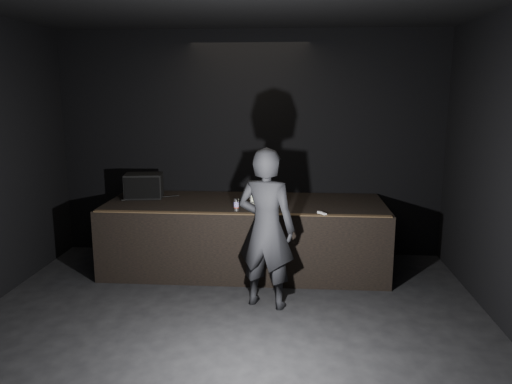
{
  "coord_description": "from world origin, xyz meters",
  "views": [
    {
      "loc": [
        0.68,
        -4.28,
        2.58
      ],
      "look_at": [
        0.19,
        2.3,
        1.24
      ],
      "focal_mm": 35.0,
      "sensor_mm": 36.0,
      "label": 1
    }
  ],
  "objects_px": {
    "laptop": "(262,201)",
    "beer_can": "(236,205)",
    "person": "(266,228)",
    "stage_riser": "(245,235)",
    "stage_monitor": "(144,186)"
  },
  "relations": [
    {
      "from": "stage_monitor",
      "to": "stage_riser",
      "type": "bearing_deg",
      "value": -16.11
    },
    {
      "from": "stage_monitor",
      "to": "laptop",
      "type": "distance_m",
      "value": 1.85
    },
    {
      "from": "laptop",
      "to": "beer_can",
      "type": "bearing_deg",
      "value": -136.54
    },
    {
      "from": "stage_monitor",
      "to": "person",
      "type": "height_order",
      "value": "person"
    },
    {
      "from": "laptop",
      "to": "beer_can",
      "type": "relative_size",
      "value": 2.29
    },
    {
      "from": "stage_riser",
      "to": "person",
      "type": "relative_size",
      "value": 2.06
    },
    {
      "from": "stage_monitor",
      "to": "person",
      "type": "xyz_separation_m",
      "value": [
        1.92,
        -1.48,
        -0.21
      ]
    },
    {
      "from": "stage_riser",
      "to": "beer_can",
      "type": "distance_m",
      "value": 0.79
    },
    {
      "from": "stage_monitor",
      "to": "person",
      "type": "distance_m",
      "value": 2.44
    },
    {
      "from": "stage_monitor",
      "to": "beer_can",
      "type": "bearing_deg",
      "value": -34.98
    },
    {
      "from": "laptop",
      "to": "person",
      "type": "height_order",
      "value": "person"
    },
    {
      "from": "beer_can",
      "to": "person",
      "type": "relative_size",
      "value": 0.08
    },
    {
      "from": "laptop",
      "to": "person",
      "type": "distance_m",
      "value": 1.12
    },
    {
      "from": "stage_riser",
      "to": "beer_can",
      "type": "height_order",
      "value": "beer_can"
    },
    {
      "from": "beer_can",
      "to": "person",
      "type": "bearing_deg",
      "value": -59.58
    }
  ]
}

